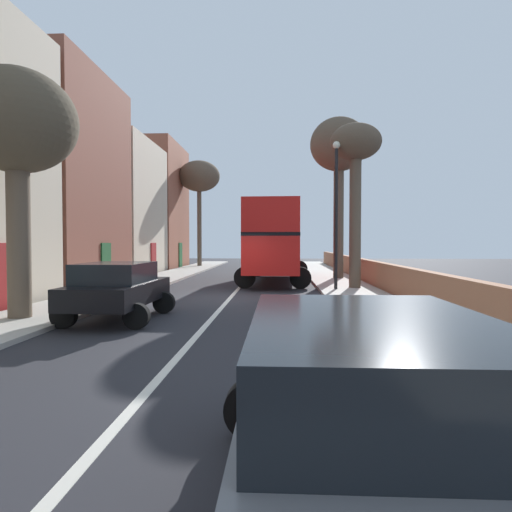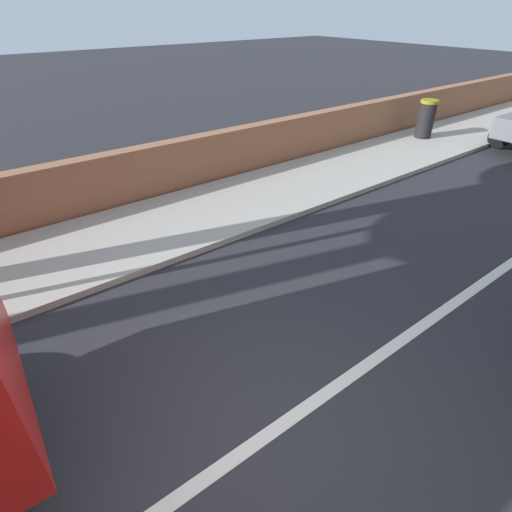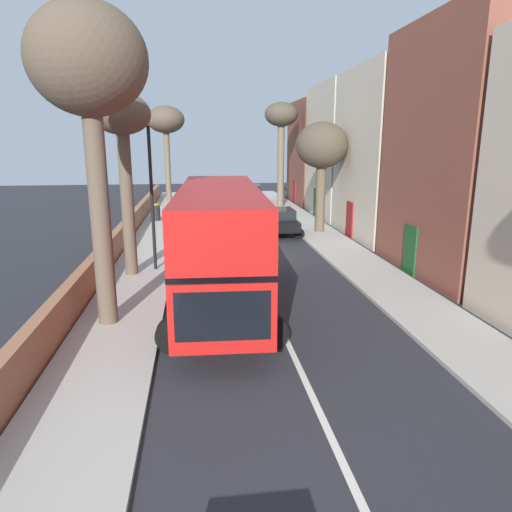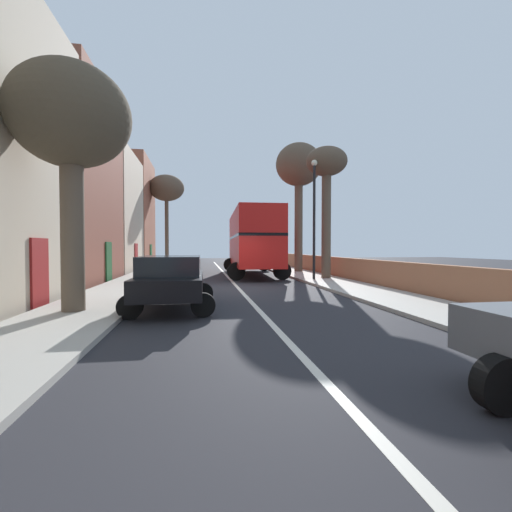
{
  "view_description": "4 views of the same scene",
  "coord_description": "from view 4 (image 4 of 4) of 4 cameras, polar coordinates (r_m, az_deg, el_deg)",
  "views": [
    {
      "loc": [
        1.86,
        -16.74,
        2.11
      ],
      "look_at": [
        0.87,
        2.15,
        1.54
      ],
      "focal_mm": 30.87,
      "sensor_mm": 36.0,
      "label": 1
    },
    {
      "loc": [
        -2.01,
        1.59,
        3.92
      ],
      "look_at": [
        0.79,
        -0.54,
        1.69
      ],
      "focal_mm": 28.31,
      "sensor_mm": 36.0,
      "label": 2
    },
    {
      "loc": [
        2.4,
        22.16,
        5.48
      ],
      "look_at": [
        0.03,
        3.43,
        0.84
      ],
      "focal_mm": 32.55,
      "sensor_mm": 36.0,
      "label": 3
    },
    {
      "loc": [
        -1.67,
        -15.35,
        1.83
      ],
      "look_at": [
        1.73,
        5.66,
        1.28
      ],
      "focal_mm": 24.29,
      "sensor_mm": 36.0,
      "label": 4
    }
  ],
  "objects": [
    {
      "name": "ground_plane",
      "position": [
        15.55,
        -2.97,
        -5.27
      ],
      "size": [
        84.0,
        84.0,
        0.0
      ],
      "primitive_type": "plane",
      "color": "#28282D"
    },
    {
      "name": "street_tree_left_0",
      "position": [
        36.92,
        -14.52,
        10.61
      ],
      "size": [
        3.56,
        3.56,
        9.04
      ],
      "color": "brown",
      "rests_on": "sidewalk_left"
    },
    {
      "name": "parked_car_red_right_3",
      "position": [
        36.24,
        -2.58,
        0.09
      ],
      "size": [
        2.45,
        4.11,
        1.67
      ],
      "color": "#AD1919",
      "rests_on": "ground"
    },
    {
      "name": "double_decker_bus",
      "position": [
        22.63,
        -0.62,
        2.81
      ],
      "size": [
        3.85,
        10.6,
        4.06
      ],
      "color": "red",
      "rests_on": "ground"
    },
    {
      "name": "sidewalk_right",
      "position": [
        16.79,
        13.95,
        -4.61
      ],
      "size": [
        2.6,
        60.0,
        0.12
      ],
      "primitive_type": "cube",
      "color": "#B2ADA3",
      "rests_on": "ground"
    },
    {
      "name": "street_tree_right_3",
      "position": [
        19.98,
        11.53,
        13.48
      ],
      "size": [
        2.25,
        2.25,
        7.23
      ],
      "color": "brown",
      "rests_on": "sidewalk_right"
    },
    {
      "name": "lamppost_right",
      "position": [
        18.71,
        9.56,
        7.53
      ],
      "size": [
        0.32,
        0.32,
        6.31
      ],
      "color": "black",
      "rests_on": "sidewalk_right"
    },
    {
      "name": "street_tree_right_1",
      "position": [
        25.3,
        7.05,
        14.13
      ],
      "size": [
        3.23,
        3.23,
        9.03
      ],
      "color": "brown",
      "rests_on": "sidewalk_right"
    },
    {
      "name": "terraced_houses_left",
      "position": [
        17.37,
        -32.86,
        11.16
      ],
      "size": [
        4.07,
        47.68,
        10.35
      ],
      "color": "brown",
      "rests_on": "ground"
    },
    {
      "name": "boundary_wall_right",
      "position": [
        17.41,
        18.66,
        -2.6
      ],
      "size": [
        0.36,
        54.0,
        1.23
      ],
      "primitive_type": "cube",
      "color": "#9E6647",
      "rests_on": "ground"
    },
    {
      "name": "parked_car_black_left_1",
      "position": [
        10.32,
        -13.79,
        -3.72
      ],
      "size": [
        2.5,
        3.96,
        1.57
      ],
      "color": "black",
      "rests_on": "ground"
    },
    {
      "name": "sidewalk_left",
      "position": [
        15.79,
        -21.01,
        -5.05
      ],
      "size": [
        2.6,
        60.0,
        0.12
      ],
      "primitive_type": "cube",
      "color": "#B2ADA3",
      "rests_on": "ground"
    },
    {
      "name": "street_tree_left_4",
      "position": [
        11.0,
        -28.16,
        18.87
      ],
      "size": [
        3.08,
        3.08,
        6.55
      ],
      "color": "brown",
      "rests_on": "sidewalk_left"
    },
    {
      "name": "road_centre_line",
      "position": [
        15.55,
        -2.97,
        -5.26
      ],
      "size": [
        0.16,
        54.0,
        0.01
      ],
      "primitive_type": "cube",
      "color": "silver",
      "rests_on": "ground"
    }
  ]
}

